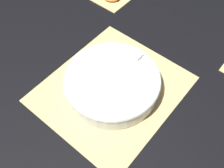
% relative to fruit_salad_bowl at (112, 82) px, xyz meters
% --- Properties ---
extents(ground_plane, '(6.00, 6.00, 0.00)m').
position_rel_fruit_salad_bowl_xyz_m(ground_plane, '(0.00, 0.00, -0.04)').
color(ground_plane, black).
extents(bamboo_mat_center, '(0.44, 0.38, 0.01)m').
position_rel_fruit_salad_bowl_xyz_m(bamboo_mat_center, '(0.00, 0.00, -0.04)').
color(bamboo_mat_center, '#D6B775').
rests_on(bamboo_mat_center, ground_plane).
extents(fruit_salad_bowl, '(0.30, 0.30, 0.07)m').
position_rel_fruit_salad_bowl_xyz_m(fruit_salad_bowl, '(0.00, 0.00, 0.00)').
color(fruit_salad_bowl, silver).
rests_on(fruit_salad_bowl, bamboo_mat_center).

